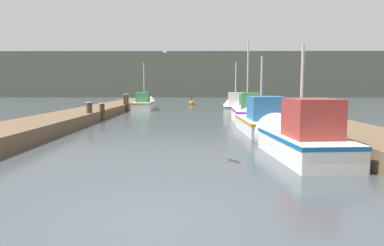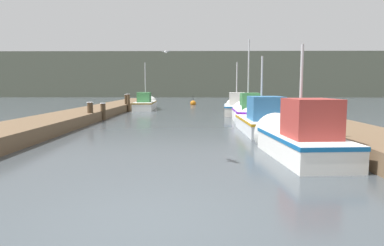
{
  "view_description": "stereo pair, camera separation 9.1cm",
  "coord_description": "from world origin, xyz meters",
  "px_view_note": "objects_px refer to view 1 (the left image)",
  "views": [
    {
      "loc": [
        0.64,
        -4.64,
        1.96
      ],
      "look_at": [
        0.54,
        8.66,
        0.52
      ],
      "focal_mm": 32.0,
      "sensor_mm": 36.0,
      "label": 1
    },
    {
      "loc": [
        0.73,
        -4.63,
        1.96
      ],
      "look_at": [
        0.54,
        8.66,
        0.52
      ],
      "focal_mm": 32.0,
      "sensor_mm": 36.0,
      "label": 2
    }
  ],
  "objects_px": {
    "fishing_boat_3": "(235,108)",
    "fishing_boat_4": "(145,104)",
    "fishing_boat_2": "(247,112)",
    "mooring_piling_3": "(89,112)",
    "mooring_piling_0": "(125,102)",
    "seagull_lead": "(165,52)",
    "mooring_piling_1": "(127,103)",
    "fishing_boat_1": "(259,120)",
    "fishing_boat_0": "(299,137)",
    "mooring_piling_2": "(102,112)",
    "channel_buoy": "(192,103)"
  },
  "relations": [
    {
      "from": "fishing_boat_0",
      "to": "mooring_piling_3",
      "type": "bearing_deg",
      "value": 130.7
    },
    {
      "from": "channel_buoy",
      "to": "mooring_piling_3",
      "type": "bearing_deg",
      "value": -106.57
    },
    {
      "from": "fishing_boat_2",
      "to": "mooring_piling_3",
      "type": "distance_m",
      "value": 8.57
    },
    {
      "from": "mooring_piling_2",
      "to": "channel_buoy",
      "type": "relative_size",
      "value": 0.91
    },
    {
      "from": "mooring_piling_2",
      "to": "seagull_lead",
      "type": "distance_m",
      "value": 4.97
    },
    {
      "from": "fishing_boat_1",
      "to": "seagull_lead",
      "type": "xyz_separation_m",
      "value": [
        -4.54,
        4.23,
        3.4
      ]
    },
    {
      "from": "fishing_boat_3",
      "to": "seagull_lead",
      "type": "relative_size",
      "value": 8.83
    },
    {
      "from": "fishing_boat_3",
      "to": "mooring_piling_1",
      "type": "relative_size",
      "value": 3.51
    },
    {
      "from": "fishing_boat_3",
      "to": "mooring_piling_3",
      "type": "height_order",
      "value": "fishing_boat_3"
    },
    {
      "from": "mooring_piling_0",
      "to": "channel_buoy",
      "type": "relative_size",
      "value": 1.21
    },
    {
      "from": "fishing_boat_1",
      "to": "mooring_piling_3",
      "type": "xyz_separation_m",
      "value": [
        -8.46,
        2.81,
        0.1
      ]
    },
    {
      "from": "fishing_boat_3",
      "to": "fishing_boat_4",
      "type": "relative_size",
      "value": 0.8
    },
    {
      "from": "mooring_piling_0",
      "to": "seagull_lead",
      "type": "bearing_deg",
      "value": -62.86
    },
    {
      "from": "mooring_piling_1",
      "to": "seagull_lead",
      "type": "relative_size",
      "value": 2.51
    },
    {
      "from": "fishing_boat_1",
      "to": "fishing_boat_4",
      "type": "xyz_separation_m",
      "value": [
        -7.16,
        14.06,
        -0.01
      ]
    },
    {
      "from": "mooring_piling_0",
      "to": "mooring_piling_3",
      "type": "bearing_deg",
      "value": -90.34
    },
    {
      "from": "mooring_piling_1",
      "to": "mooring_piling_2",
      "type": "bearing_deg",
      "value": -90.61
    },
    {
      "from": "mooring_piling_0",
      "to": "mooring_piling_2",
      "type": "height_order",
      "value": "mooring_piling_0"
    },
    {
      "from": "fishing_boat_4",
      "to": "mooring_piling_2",
      "type": "xyz_separation_m",
      "value": [
        -1.04,
        -9.71,
        0.05
      ]
    },
    {
      "from": "fishing_boat_2",
      "to": "seagull_lead",
      "type": "xyz_separation_m",
      "value": [
        -4.58,
        0.34,
        3.38
      ]
    },
    {
      "from": "fishing_boat_4",
      "to": "seagull_lead",
      "type": "distance_m",
      "value": 10.73
    },
    {
      "from": "fishing_boat_2",
      "to": "mooring_piling_1",
      "type": "bearing_deg",
      "value": 139.44
    },
    {
      "from": "mooring_piling_2",
      "to": "channel_buoy",
      "type": "xyz_separation_m",
      "value": [
        5.01,
        16.2,
        -0.34
      ]
    },
    {
      "from": "fishing_boat_3",
      "to": "mooring_piling_1",
      "type": "xyz_separation_m",
      "value": [
        -8.1,
        2.6,
        0.23
      ]
    },
    {
      "from": "seagull_lead",
      "to": "channel_buoy",
      "type": "bearing_deg",
      "value": 112.14
    },
    {
      "from": "fishing_boat_2",
      "to": "mooring_piling_1",
      "type": "relative_size",
      "value": 3.55
    },
    {
      "from": "fishing_boat_0",
      "to": "seagull_lead",
      "type": "distance_m",
      "value": 11.44
    },
    {
      "from": "fishing_boat_4",
      "to": "mooring_piling_2",
      "type": "bearing_deg",
      "value": -98.02
    },
    {
      "from": "fishing_boat_2",
      "to": "seagull_lead",
      "type": "bearing_deg",
      "value": 177.72
    },
    {
      "from": "fishing_boat_2",
      "to": "channel_buoy",
      "type": "distance_m",
      "value": 16.97
    },
    {
      "from": "fishing_boat_1",
      "to": "fishing_boat_4",
      "type": "relative_size",
      "value": 0.93
    },
    {
      "from": "mooring_piling_2",
      "to": "mooring_piling_3",
      "type": "xyz_separation_m",
      "value": [
        -0.26,
        -1.53,
        0.06
      ]
    },
    {
      "from": "fishing_boat_0",
      "to": "mooring_piling_1",
      "type": "distance_m",
      "value": 18.93
    },
    {
      "from": "fishing_boat_3",
      "to": "mooring_piling_1",
      "type": "distance_m",
      "value": 8.51
    },
    {
      "from": "fishing_boat_3",
      "to": "fishing_boat_4",
      "type": "bearing_deg",
      "value": 148.29
    },
    {
      "from": "fishing_boat_3",
      "to": "mooring_piling_0",
      "type": "height_order",
      "value": "fishing_boat_3"
    },
    {
      "from": "mooring_piling_0",
      "to": "mooring_piling_3",
      "type": "distance_m",
      "value": 8.96
    },
    {
      "from": "mooring_piling_1",
      "to": "mooring_piling_2",
      "type": "height_order",
      "value": "mooring_piling_1"
    },
    {
      "from": "fishing_boat_0",
      "to": "mooring_piling_2",
      "type": "distance_m",
      "value": 13.0
    },
    {
      "from": "fishing_boat_1",
      "to": "mooring_piling_3",
      "type": "bearing_deg",
      "value": 160.59
    },
    {
      "from": "fishing_boat_2",
      "to": "mooring_piling_3",
      "type": "bearing_deg",
      "value": -170.83
    },
    {
      "from": "fishing_boat_0",
      "to": "fishing_boat_3",
      "type": "xyz_separation_m",
      "value": [
        -0.08,
        14.47,
        -0.07
      ]
    },
    {
      "from": "fishing_boat_0",
      "to": "channel_buoy",
      "type": "xyz_separation_m",
      "value": [
        -3.24,
        26.25,
        -0.35
      ]
    },
    {
      "from": "mooring_piling_0",
      "to": "fishing_boat_3",
      "type": "bearing_deg",
      "value": -19.69
    },
    {
      "from": "fishing_boat_4",
      "to": "mooring_piling_0",
      "type": "height_order",
      "value": "fishing_boat_4"
    },
    {
      "from": "fishing_boat_3",
      "to": "fishing_boat_4",
      "type": "height_order",
      "value": "fishing_boat_4"
    },
    {
      "from": "fishing_boat_1",
      "to": "mooring_piling_1",
      "type": "distance_m",
      "value": 13.97
    },
    {
      "from": "fishing_boat_1",
      "to": "fishing_boat_3",
      "type": "height_order",
      "value": "fishing_boat_3"
    },
    {
      "from": "mooring_piling_0",
      "to": "seagull_lead",
      "type": "relative_size",
      "value": 2.46
    },
    {
      "from": "fishing_boat_2",
      "to": "fishing_boat_3",
      "type": "relative_size",
      "value": 1.01
    }
  ]
}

